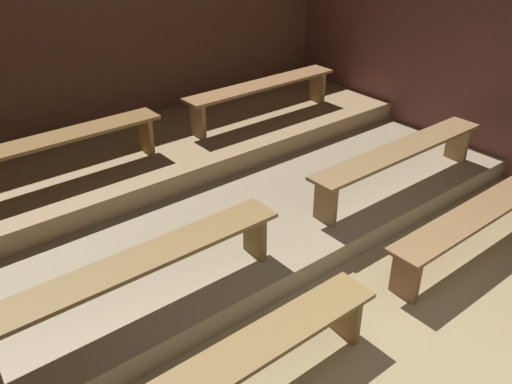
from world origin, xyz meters
name	(u,v)px	position (x,y,z in m)	size (l,w,h in m)	color
ground	(255,236)	(0.00, 2.62, -0.04)	(7.07, 6.04, 0.08)	#9A865F
wall_back	(124,69)	(0.00, 5.27, 1.10)	(7.07, 0.06, 2.20)	brown
wall_right	(451,71)	(3.16, 2.62, 1.10)	(0.06, 6.04, 2.20)	brown
platform_lower	(209,192)	(0.00, 3.45, 0.11)	(6.27, 3.57, 0.23)	gray
platform_middle	(166,148)	(0.00, 4.34, 0.34)	(6.27, 1.80, 0.23)	#A2825B
bench_floor_left	(222,374)	(-1.55, 1.04, 0.39)	(2.59, 0.34, 0.47)	olive
bench_floor_right	(485,213)	(1.55, 1.04, 0.39)	(2.59, 0.34, 0.47)	olive
bench_lower_left	(139,268)	(-1.55, 2.08, 0.61)	(2.47, 0.34, 0.47)	olive
bench_lower_right	(400,155)	(1.55, 2.08, 0.61)	(2.47, 0.34, 0.47)	olive
bench_middle_left	(56,145)	(-1.35, 4.15, 0.84)	(2.24, 0.34, 0.47)	olive
bench_middle_right	(262,90)	(1.35, 4.15, 0.84)	(2.24, 0.34, 0.47)	olive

